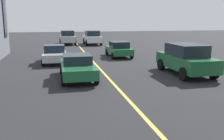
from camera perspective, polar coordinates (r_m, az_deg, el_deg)
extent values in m
cube|color=#D8C64C|center=(12.43, 1.36, -4.22)|extent=(80.00, 0.16, 0.01)
cube|color=silver|center=(34.57, -4.50, 7.09)|extent=(4.70, 1.95, 0.80)
cube|color=#19232D|center=(34.53, -4.52, 8.33)|extent=(2.58, 1.72, 0.70)
cylinder|color=black|center=(36.02, -6.33, 6.59)|extent=(0.76, 0.27, 0.76)
cylinder|color=black|center=(36.28, -3.37, 6.67)|extent=(0.76, 0.27, 0.76)
cylinder|color=black|center=(32.95, -5.72, 6.16)|extent=(0.76, 0.27, 0.76)
cylinder|color=black|center=(33.23, -2.49, 6.25)|extent=(0.76, 0.27, 0.76)
cube|color=#B7BABF|center=(35.41, -10.05, 7.05)|extent=(4.70, 1.95, 0.80)
cube|color=#19232D|center=(35.36, -10.10, 8.26)|extent=(2.58, 1.72, 0.70)
cylinder|color=black|center=(33.95, -8.31, 6.25)|extent=(0.76, 0.27, 0.76)
cylinder|color=black|center=(33.86, -11.49, 6.13)|extent=(0.76, 0.27, 0.76)
cylinder|color=black|center=(37.04, -8.69, 6.66)|extent=(0.76, 0.27, 0.76)
cylinder|color=black|center=(36.95, -11.61, 6.55)|extent=(0.76, 0.27, 0.76)
cube|color=#B7BABF|center=(20.22, -12.90, 3.21)|extent=(3.90, 1.75, 0.55)
cube|color=#19232D|center=(20.35, -12.97, 4.82)|extent=(1.64, 1.54, 0.55)
cylinder|color=black|center=(19.00, -10.33, 1.97)|extent=(0.60, 0.21, 0.60)
cylinder|color=black|center=(19.01, -15.39, 1.75)|extent=(0.60, 0.21, 0.60)
cylinder|color=black|center=(21.54, -10.63, 3.05)|extent=(0.60, 0.21, 0.60)
cylinder|color=black|center=(21.55, -15.10, 2.86)|extent=(0.60, 0.21, 0.60)
cube|color=#1E6038|center=(23.01, 1.53, 4.46)|extent=(3.90, 1.75, 0.55)
cube|color=#19232D|center=(22.76, 1.66, 5.77)|extent=(1.64, 1.54, 0.55)
cylinder|color=black|center=(24.10, -1.16, 4.12)|extent=(0.60, 0.21, 0.60)
cylinder|color=black|center=(24.49, 2.70, 4.22)|extent=(0.60, 0.21, 0.60)
cylinder|color=black|center=(21.61, 0.20, 3.27)|extent=(0.60, 0.21, 0.60)
cylinder|color=black|center=(22.04, 4.47, 3.40)|extent=(0.60, 0.21, 0.60)
cube|color=#1E6038|center=(16.19, 16.38, 1.79)|extent=(4.70, 1.95, 0.80)
cube|color=#19232D|center=(16.09, 16.53, 4.43)|extent=(2.59, 1.72, 0.70)
cylinder|color=black|center=(17.21, 11.09, 1.24)|extent=(0.76, 0.27, 0.76)
cylinder|color=black|center=(18.04, 16.55, 1.44)|extent=(0.76, 0.27, 0.76)
cylinder|color=black|center=(14.48, 15.99, -0.89)|extent=(0.76, 0.27, 0.76)
cylinder|color=black|center=(15.46, 22.10, -0.53)|extent=(0.76, 0.27, 0.76)
cube|color=#1E6038|center=(14.54, -7.83, 0.36)|extent=(4.40, 1.80, 0.55)
cube|color=#19232D|center=(14.66, -7.96, 2.53)|extent=(1.85, 1.58, 0.50)
cylinder|color=black|center=(13.28, -3.54, -1.81)|extent=(0.64, 0.22, 0.64)
cylinder|color=black|center=(13.13, -11.01, -2.16)|extent=(0.64, 0.22, 0.64)
cylinder|color=black|center=(16.09, -5.19, 0.49)|extent=(0.64, 0.22, 0.64)
cylinder|color=black|center=(15.97, -11.34, 0.23)|extent=(0.64, 0.22, 0.64)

